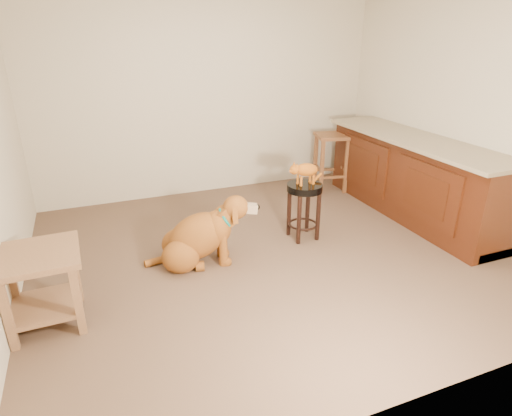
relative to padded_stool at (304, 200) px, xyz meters
name	(u,v)px	position (x,y,z in m)	size (l,w,h in m)	color
floor	(271,253)	(-0.46, -0.20, -0.43)	(4.50, 4.00, 0.01)	brown
room_shell	(273,79)	(-0.46, -0.20, 1.25)	(4.54, 4.04, 2.62)	beige
cabinet_run	(412,179)	(1.48, 0.10, 0.01)	(0.70, 2.56, 0.94)	#471E0C
padded_stool	(304,200)	(0.00, 0.00, 0.00)	(0.37, 0.37, 0.60)	black
wood_stool	(331,161)	(1.04, 1.20, -0.02)	(0.51, 0.51, 0.78)	brown
side_table	(41,278)	(-2.46, -0.58, -0.03)	(0.59, 0.59, 0.60)	#89603F
golden_retriever	(199,238)	(-1.16, -0.12, -0.17)	(1.09, 0.60, 0.70)	brown
tabby_kitten	(305,171)	(-0.01, 0.00, 0.32)	(0.43, 0.16, 0.27)	#9D4D0F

